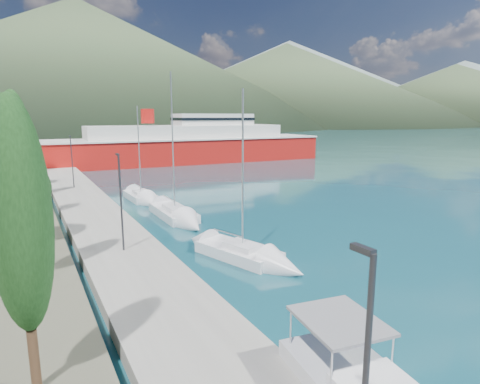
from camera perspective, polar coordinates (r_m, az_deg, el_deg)
ground at (r=132.90m, az=-22.59°, el=6.03°), size 1400.00×1400.00×0.00m
quay at (r=39.16m, az=-20.42°, el=-2.75°), size 5.00×88.00×0.80m
hills_far at (r=652.38m, az=-15.57°, el=16.40°), size 1480.00×900.00×180.00m
hills_near at (r=402.37m, az=-12.80°, el=16.23°), size 1010.00×520.00×115.00m
tree_row at (r=43.28m, az=-28.91°, el=4.71°), size 3.63×64.23×10.32m
lamp_posts at (r=27.51m, az=-17.45°, el=-0.24°), size 0.15×46.36×6.06m
sailboat_near at (r=25.16m, az=3.04°, el=-9.68°), size 4.76×8.47×11.66m
sailboat_mid at (r=35.10m, az=-8.21°, el=-3.81°), size 2.52×9.59×13.80m
sailboat_far at (r=43.91m, az=-13.31°, el=-1.07°), size 2.62×7.60×11.08m
ferry at (r=80.94m, az=-7.42°, el=6.60°), size 55.53×13.79×10.95m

